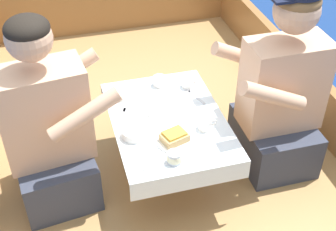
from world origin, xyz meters
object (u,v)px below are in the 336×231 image
(coffee_cup_port, at_px, (160,81))
(coffee_cup_starboard, at_px, (189,82))
(sandwich, at_px, (174,137))
(person_starboard, at_px, (280,96))
(tin_can, at_px, (174,157))
(person_port, at_px, (49,132))
(coffee_cup_center, at_px, (205,124))

(coffee_cup_port, xyz_separation_m, coffee_cup_starboard, (0.15, -0.06, -0.00))
(coffee_cup_starboard, bearing_deg, sandwich, -115.75)
(person_starboard, xyz_separation_m, coffee_cup_starboard, (-0.39, 0.29, -0.04))
(person_starboard, relative_size, tin_can, 15.43)
(tin_can, bearing_deg, person_port, 148.22)
(coffee_cup_starboard, xyz_separation_m, tin_can, (-0.24, -0.55, 0.00))
(sandwich, distance_m, coffee_cup_center, 0.18)
(person_port, distance_m, tin_can, 0.61)
(coffee_cup_center, xyz_separation_m, tin_can, (-0.21, -0.18, -0.00))
(coffee_cup_starboard, bearing_deg, coffee_cup_port, 159.30)
(person_starboard, distance_m, coffee_cup_center, 0.43)
(sandwich, xyz_separation_m, tin_can, (-0.04, -0.13, -0.00))
(sandwich, relative_size, coffee_cup_port, 1.45)
(coffee_cup_center, height_order, tin_can, same)
(person_starboard, distance_m, coffee_cup_port, 0.64)
(person_starboard, bearing_deg, tin_can, 22.05)
(person_starboard, relative_size, coffee_cup_starboard, 10.29)
(person_port, xyz_separation_m, person_starboard, (1.15, -0.07, 0.03))
(coffee_cup_port, relative_size, tin_can, 1.44)
(tin_can, bearing_deg, coffee_cup_center, 41.56)
(coffee_cup_starboard, relative_size, tin_can, 1.50)
(sandwich, xyz_separation_m, coffee_cup_starboard, (0.20, 0.42, -0.01))
(person_starboard, height_order, coffee_cup_starboard, person_starboard)
(coffee_cup_center, bearing_deg, coffee_cup_starboard, 85.12)
(tin_can, bearing_deg, sandwich, 74.14)
(coffee_cup_starboard, relative_size, coffee_cup_center, 1.09)
(coffee_cup_center, bearing_deg, person_starboard, 9.65)
(coffee_cup_port, height_order, tin_can, same)
(person_port, height_order, tin_can, person_port)
(person_starboard, bearing_deg, coffee_cup_center, 9.60)
(person_starboard, bearing_deg, coffee_cup_starboard, -36.77)
(coffee_cup_center, bearing_deg, coffee_cup_port, 105.56)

